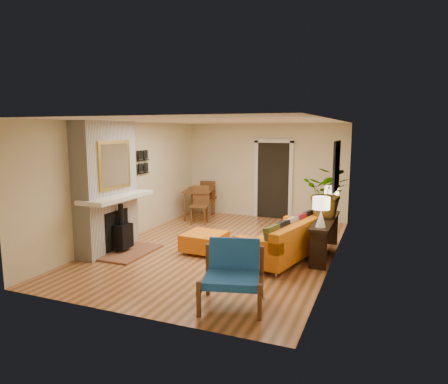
{
  "coord_description": "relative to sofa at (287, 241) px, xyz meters",
  "views": [
    {
      "loc": [
        3.05,
        -7.39,
        2.43
      ],
      "look_at": [
        0.0,
        0.2,
        1.15
      ],
      "focal_mm": 32.0,
      "sensor_mm": 36.0,
      "label": 1
    }
  ],
  "objects": [
    {
      "name": "room_shell",
      "position": [
        -0.84,
        2.83,
        0.88
      ],
      "size": [
        6.5,
        6.5,
        6.5
      ],
      "color": "#CC824E",
      "rests_on": "ground"
    },
    {
      "name": "ottoman",
      "position": [
        -1.63,
        -0.18,
        -0.14
      ],
      "size": [
        0.81,
        0.81,
        0.39
      ],
      "color": "silver",
      "rests_on": "ground"
    },
    {
      "name": "houseplant",
      "position": [
        0.62,
        0.73,
        0.86
      ],
      "size": [
        0.99,
        0.89,
        0.99
      ],
      "primitive_type": "imported",
      "rotation": [
        0.0,
        0.0,
        -0.14
      ],
      "color": "#1E5919",
      "rests_on": "console_table"
    },
    {
      "name": "fireplace",
      "position": [
        -3.44,
        -0.8,
        0.88
      ],
      "size": [
        1.09,
        1.68,
        2.6
      ],
      "color": "white",
      "rests_on": "ground"
    },
    {
      "name": "lamp_far",
      "position": [
        0.63,
        1.23,
        0.7
      ],
      "size": [
        0.3,
        0.3,
        0.54
      ],
      "color": "white",
      "rests_on": "console_table"
    },
    {
      "name": "blue_chair",
      "position": [
        -0.27,
        -2.18,
        0.12
      ],
      "size": [
        1.03,
        1.01,
        0.89
      ],
      "color": "brown",
      "rests_on": "ground"
    },
    {
      "name": "sofa",
      "position": [
        0.0,
        0.0,
        0.0
      ],
      "size": [
        1.36,
        2.25,
        0.83
      ],
      "color": "silver",
      "rests_on": "ground"
    },
    {
      "name": "console_table",
      "position": [
        0.63,
        0.5,
        0.21
      ],
      "size": [
        0.34,
        1.85,
        0.72
      ],
      "color": "black",
      "rests_on": "ground"
    },
    {
      "name": "dining_table",
      "position": [
        -3.01,
        2.66,
        0.28
      ],
      "size": [
        1.06,
        1.86,
        0.98
      ],
      "color": "brown",
      "rests_on": "ground"
    },
    {
      "name": "lamp_near",
      "position": [
        0.63,
        -0.17,
        0.7
      ],
      "size": [
        0.3,
        0.3,
        0.54
      ],
      "color": "white",
      "rests_on": "console_table"
    }
  ]
}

